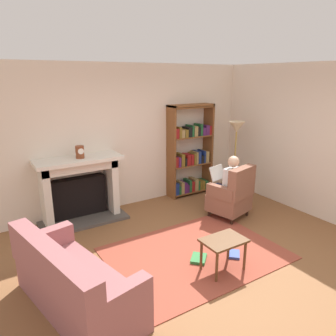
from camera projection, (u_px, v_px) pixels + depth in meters
The scene contains 13 objects.
ground at pixel (208, 264), 4.33m from camera, with size 14.00×14.00×0.00m, color brown.
back_wall at pixel (126, 137), 6.03m from camera, with size 5.60×0.10×2.70m, color silver.
side_wall_right at pixel (275, 134), 6.32m from camera, with size 0.10×5.20×2.70m, color silver.
area_rug at pixel (195, 253), 4.57m from camera, with size 2.40×1.80×0.01m, color brown.
fireplace at pixel (80, 187), 5.51m from camera, with size 1.47×0.64×1.15m.
mantel_clock at pixel (80, 152), 5.26m from camera, with size 0.14×0.14×0.21m.
bookshelf at pixel (190, 153), 6.67m from camera, with size 0.99×0.32×1.91m.
armchair_reading at pixel (232, 195), 5.64m from camera, with size 0.77×0.76×0.97m.
seated_reader at pixel (227, 183), 5.66m from camera, with size 0.45×0.58×1.14m.
sofa_floral at pixel (72, 284), 3.40m from camera, with size 1.06×1.81×0.85m.
side_table at pixel (224, 244), 4.09m from camera, with size 0.56×0.39×0.45m.
scattered_books at pixel (213, 252), 4.57m from camera, with size 0.79×0.73×0.04m.
floor_lamp at pixel (236, 134), 6.39m from camera, with size 0.32×0.32×1.59m.
Camera 1 is at (-2.48, -2.92, 2.47)m, focal length 33.92 mm.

